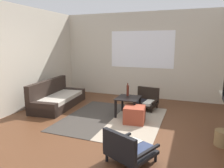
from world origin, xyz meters
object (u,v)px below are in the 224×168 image
Objects in this scene: ottoman_orange at (135,115)px; glass_bottle at (128,90)px; coffee_table at (128,101)px; armchair_striped_foreground at (128,149)px; couch at (57,99)px; wicker_basket at (223,138)px; armchair_by_window at (146,100)px.

ottoman_orange is 0.78m from glass_bottle.
glass_bottle reaches higher than coffee_table.
glass_bottle reaches higher than armchair_striped_foreground.
wicker_basket is at bearing -12.79° from couch.
armchair_striped_foreground is at bearing -83.67° from armchair_by_window.
armchair_striped_foreground is at bearing -78.55° from ottoman_orange.
ottoman_orange is (0.27, -0.40, -0.18)m from coffee_table.
armchair_by_window is at bearing 57.30° from glass_bottle.
armchair_striped_foreground reaches higher than ottoman_orange.
coffee_table is 0.79m from armchair_by_window.
couch is 3.17× the size of coffee_table.
armchair_by_window is (2.38, 0.69, 0.02)m from couch.
ottoman_orange is (-0.33, 1.61, -0.04)m from armchair_striped_foreground.
ottoman_orange is at bearing -10.58° from couch.
armchair_striped_foreground is 2.77× the size of wicker_basket.
couch is at bearing 178.88° from coffee_table.
armchair_by_window is 1.13m from ottoman_orange.
couch is 2.06m from glass_bottle.
couch is 2.41× the size of armchair_striped_foreground.
armchair_striped_foreground is at bearing -140.96° from wicker_basket.
coffee_table is 0.91× the size of armchair_by_window.
couch is 2.09m from coffee_table.
wicker_basket is (4.07, -0.92, -0.08)m from couch.
armchair_by_window is at bearing 96.33° from armchair_striped_foreground.
couch is 2.88× the size of armchair_by_window.
armchair_striped_foreground is at bearing -73.52° from coffee_table.
glass_bottle is (2.02, 0.13, 0.38)m from couch.
armchair_by_window is at bearing 136.41° from wicker_basket.
couch is 6.05× the size of glass_bottle.
armchair_by_window is (0.29, 0.73, -0.13)m from coffee_table.
wicker_basket is (1.39, 1.12, -0.09)m from armchair_striped_foreground.
ottoman_orange is at bearing 164.24° from wicker_basket.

